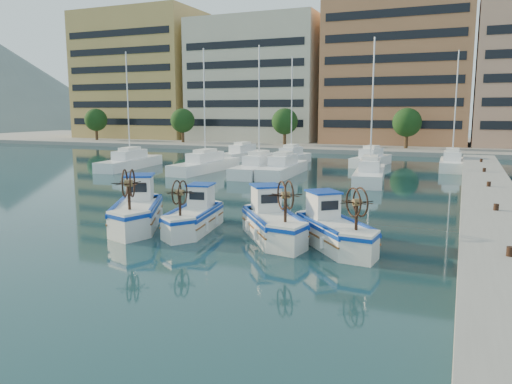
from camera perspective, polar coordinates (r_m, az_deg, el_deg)
The scene contains 9 objects.
ground at distance 23.01m, azimuth -8.03°, elevation -5.28°, with size 300.00×300.00×0.00m, color #193F43.
quay at distance 27.67m, azimuth 25.44°, elevation -2.36°, with size 3.00×60.00×1.20m, color gray.
waterfront at distance 84.38m, azimuth 21.54°, elevation 12.24°, with size 180.00×40.00×25.60m.
hill_west at distance 199.09m, azimuth -27.16°, elevation 6.56°, with size 180.00×180.00×60.00m, color slate.
yacht_marina at distance 49.19m, azimuth 5.76°, elevation 3.10°, with size 42.06×21.98×11.50m.
fishing_boat_a at distance 25.70m, azimuth -13.41°, elevation -1.93°, with size 4.02×5.21×3.14m.
fishing_boat_b at distance 24.40m, azimuth -7.04°, elevation -2.63°, with size 2.44×4.46×2.71m.
fishing_boat_c at distance 22.67m, azimuth 1.86°, elevation -3.32°, with size 4.19×4.73×2.92m.
fishing_boat_d at distance 21.59m, azimuth 8.83°, elevation -4.12°, with size 4.21×4.51×2.84m.
Camera 1 is at (11.42, -19.14, 5.72)m, focal length 35.00 mm.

